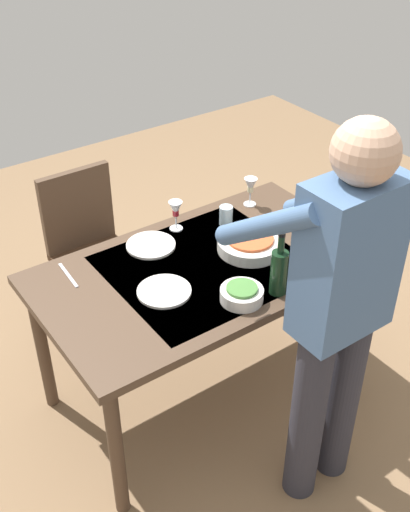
{
  "coord_description": "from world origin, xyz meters",
  "views": [
    {
      "loc": [
        1.31,
        1.86,
        2.41
      ],
      "look_at": [
        0.0,
        0.0,
        0.83
      ],
      "focal_mm": 44.25,
      "sensor_mm": 36.0,
      "label": 1
    }
  ],
  "objects_px": {
    "wine_glass_left": "(176,210)",
    "serving_bowl_pasta": "(250,244)",
    "water_cup_far_left": "(305,245)",
    "dinner_plate_near": "(151,245)",
    "dining_table": "(205,280)",
    "wine_glass_right": "(251,187)",
    "dinner_plate_far": "(164,291)",
    "wine_bottle": "(279,271)",
    "person_server": "(337,305)",
    "water_cup_near_left": "(226,216)",
    "side_bowl_salad": "(242,294)",
    "water_cup_near_right": "(330,253)",
    "chair_near": "(89,243)"
  },
  "relations": [
    {
      "from": "chair_near",
      "to": "serving_bowl_pasta",
      "type": "xyz_separation_m",
      "value": [
        -0.44,
        0.83,
        0.28
      ]
    },
    {
      "from": "water_cup_near_left",
      "to": "water_cup_far_left",
      "type": "xyz_separation_m",
      "value": [
        -0.14,
        0.41,
        0.0
      ]
    },
    {
      "from": "wine_glass_left",
      "to": "water_cup_near_right",
      "type": "height_order",
      "value": "wine_glass_left"
    },
    {
      "from": "water_cup_far_left",
      "to": "side_bowl_salad",
      "type": "bearing_deg",
      "value": 12.69
    },
    {
      "from": "dinner_plate_far",
      "to": "serving_bowl_pasta",
      "type": "bearing_deg",
      "value": -175.0
    },
    {
      "from": "water_cup_near_right",
      "to": "dinner_plate_far",
      "type": "distance_m",
      "value": 0.76
    },
    {
      "from": "wine_glass_left",
      "to": "water_cup_near_left",
      "type": "relative_size",
      "value": 1.55
    },
    {
      "from": "serving_bowl_pasta",
      "to": "water_cup_far_left",
      "type": "bearing_deg",
      "value": 136.01
    },
    {
      "from": "chair_near",
      "to": "dinner_plate_far",
      "type": "relative_size",
      "value": 3.96
    },
    {
      "from": "wine_glass_right",
      "to": "side_bowl_salad",
      "type": "height_order",
      "value": "wine_glass_right"
    },
    {
      "from": "water_cup_near_left",
      "to": "side_bowl_salad",
      "type": "xyz_separation_m",
      "value": [
        0.3,
        0.51,
        -0.02
      ]
    },
    {
      "from": "wine_glass_right",
      "to": "serving_bowl_pasta",
      "type": "xyz_separation_m",
      "value": [
        0.26,
        0.32,
        -0.07
      ]
    },
    {
      "from": "person_server",
      "to": "wine_bottle",
      "type": "distance_m",
      "value": 0.37
    },
    {
      "from": "wine_glass_left",
      "to": "side_bowl_salad",
      "type": "relative_size",
      "value": 0.84
    },
    {
      "from": "chair_near",
      "to": "side_bowl_salad",
      "type": "distance_m",
      "value": 1.15
    },
    {
      "from": "dining_table",
      "to": "chair_near",
      "type": "relative_size",
      "value": 1.65
    },
    {
      "from": "wine_glass_left",
      "to": "serving_bowl_pasta",
      "type": "xyz_separation_m",
      "value": [
        -0.18,
        0.34,
        -0.07
      ]
    },
    {
      "from": "wine_glass_right",
      "to": "dinner_plate_near",
      "type": "relative_size",
      "value": 0.66
    },
    {
      "from": "dining_table",
      "to": "serving_bowl_pasta",
      "type": "distance_m",
      "value": 0.27
    },
    {
      "from": "water_cup_far_left",
      "to": "dinner_plate_far",
      "type": "height_order",
      "value": "water_cup_far_left"
    },
    {
      "from": "water_cup_near_left",
      "to": "water_cup_near_right",
      "type": "relative_size",
      "value": 0.9
    },
    {
      "from": "chair_near",
      "to": "person_server",
      "type": "relative_size",
      "value": 0.54
    },
    {
      "from": "side_bowl_salad",
      "to": "water_cup_near_left",
      "type": "bearing_deg",
      "value": -120.51
    },
    {
      "from": "dining_table",
      "to": "water_cup_near_left",
      "type": "relative_size",
      "value": 15.39
    },
    {
      "from": "wine_glass_left",
      "to": "dining_table",
      "type": "bearing_deg",
      "value": 79.65
    },
    {
      "from": "water_cup_far_left",
      "to": "water_cup_near_right",
      "type": "bearing_deg",
      "value": 112.88
    },
    {
      "from": "dinner_plate_far",
      "to": "side_bowl_salad",
      "type": "bearing_deg",
      "value": 135.6
    },
    {
      "from": "water_cup_near_left",
      "to": "dinner_plate_far",
      "type": "bearing_deg",
      "value": 27.99
    },
    {
      "from": "person_server",
      "to": "wine_glass_right",
      "type": "xyz_separation_m",
      "value": [
        -0.4,
        -1.0,
        -0.08
      ]
    },
    {
      "from": "chair_near",
      "to": "wine_glass_right",
      "type": "distance_m",
      "value": 0.93
    },
    {
      "from": "serving_bowl_pasta",
      "to": "water_cup_near_left",
      "type": "bearing_deg",
      "value": -100.27
    },
    {
      "from": "person_server",
      "to": "dinner_plate_far",
      "type": "height_order",
      "value": "person_server"
    },
    {
      "from": "side_bowl_salad",
      "to": "wine_glass_right",
      "type": "bearing_deg",
      "value": -130.99
    },
    {
      "from": "water_cup_far_left",
      "to": "dinner_plate_near",
      "type": "bearing_deg",
      "value": -40.59
    },
    {
      "from": "dining_table",
      "to": "dinner_plate_near",
      "type": "bearing_deg",
      "value": -66.34
    },
    {
      "from": "person_server",
      "to": "serving_bowl_pasta",
      "type": "relative_size",
      "value": 5.63
    },
    {
      "from": "wine_glass_left",
      "to": "side_bowl_salad",
      "type": "xyz_separation_m",
      "value": [
        0.08,
        0.62,
        -0.07
      ]
    },
    {
      "from": "chair_near",
      "to": "wine_glass_right",
      "type": "xyz_separation_m",
      "value": [
        -0.69,
        0.51,
        0.35
      ]
    },
    {
      "from": "wine_glass_left",
      "to": "water_cup_near_right",
      "type": "xyz_separation_m",
      "value": [
        -0.41,
        0.63,
        -0.05
      ]
    },
    {
      "from": "person_server",
      "to": "water_cup_near_left",
      "type": "relative_size",
      "value": 17.29
    },
    {
      "from": "chair_near",
      "to": "wine_bottle",
      "type": "xyz_separation_m",
      "value": [
        -0.33,
        1.15,
        0.36
      ]
    },
    {
      "from": "person_server",
      "to": "dinner_plate_near",
      "type": "height_order",
      "value": "person_server"
    },
    {
      "from": "serving_bowl_pasta",
      "to": "wine_bottle",
      "type": "bearing_deg",
      "value": 71.99
    },
    {
      "from": "wine_glass_right",
      "to": "water_cup_far_left",
      "type": "distance_m",
      "value": 0.5
    },
    {
      "from": "water_cup_near_right",
      "to": "serving_bowl_pasta",
      "type": "xyz_separation_m",
      "value": [
        0.23,
        -0.29,
        -0.02
      ]
    },
    {
      "from": "wine_glass_right",
      "to": "water_cup_near_left",
      "type": "height_order",
      "value": "wine_glass_right"
    },
    {
      "from": "wine_bottle",
      "to": "wine_glass_left",
      "type": "bearing_deg",
      "value": -83.32
    },
    {
      "from": "dining_table",
      "to": "wine_glass_left",
      "type": "xyz_separation_m",
      "value": [
        -0.06,
        -0.33,
        0.19
      ]
    },
    {
      "from": "side_bowl_salad",
      "to": "dinner_plate_far",
      "type": "bearing_deg",
      "value": -44.4
    },
    {
      "from": "dining_table",
      "to": "wine_glass_right",
      "type": "height_order",
      "value": "wine_glass_right"
    }
  ]
}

